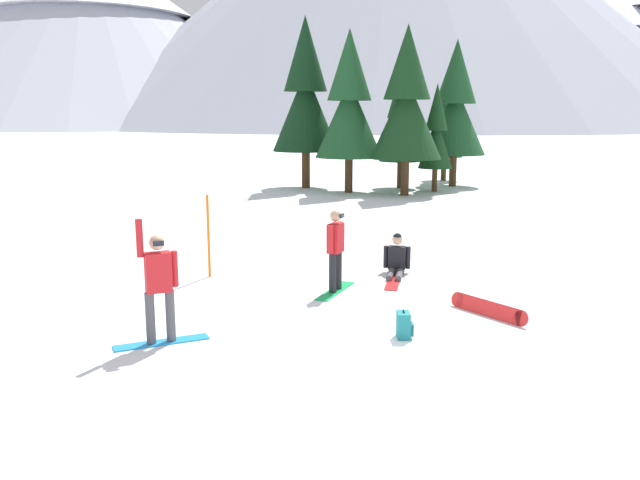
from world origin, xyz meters
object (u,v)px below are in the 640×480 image
trail_marker_pole (208,236)px  snowboarder_foreground (159,285)px  snowboarder_midground (336,249)px  backpack_teal (404,325)px  pine_tree_young (436,133)px  pine_tree_slender (401,121)px  pine_tree_broad (349,104)px  loose_snowboard_near_left (488,308)px  snowboarder_background (396,261)px  pine_tree_twin (306,96)px  pine_tree_short (445,122)px  pine_tree_tall (407,103)px  pine_tree_leaning (455,107)px

trail_marker_pole → snowboarder_foreground: bearing=-82.0°
trail_marker_pole → snowboarder_midground: bearing=-15.4°
backpack_teal → snowboarder_midground: bearing=119.2°
trail_marker_pole → pine_tree_young: size_ratio=0.37×
trail_marker_pole → pine_tree_young: (5.45, 17.53, 1.83)m
pine_tree_slender → pine_tree_broad: 3.34m
snowboarder_midground → pine_tree_young: bearing=82.4°
backpack_teal → trail_marker_pole: bearing=142.2°
snowboarder_foreground → loose_snowboard_near_left: bearing=22.8°
snowboarder_background → pine_tree_twin: bearing=106.5°
pine_tree_short → pine_tree_twin: bearing=-145.8°
snowboarder_midground → trail_marker_pole: 3.11m
pine_tree_broad → pine_tree_tall: pine_tree_tall is taller
loose_snowboard_near_left → pine_tree_twin: size_ratio=0.16×
snowboarder_foreground → pine_tree_twin: size_ratio=0.25×
snowboarder_background → pine_tree_twin: (-5.13, 17.36, 4.23)m
trail_marker_pole → backpack_teal: bearing=-37.8°
backpack_teal → pine_tree_leaning: (1.94, 23.60, 3.79)m
pine_tree_short → pine_tree_leaning: bearing=-82.7°
pine_tree_leaning → pine_tree_tall: bearing=-119.1°
snowboarder_background → backpack_teal: bearing=-86.3°
pine_tree_short → pine_tree_young: (-0.62, -5.43, -0.46)m
snowboarder_midground → snowboarder_background: snowboarder_midground is taller
pine_tree_slender → pine_tree_twin: size_ratio=0.73×
pine_tree_broad → pine_tree_young: size_ratio=1.48×
snowboarder_midground → pine_tree_twin: bearing=101.7°
loose_snowboard_near_left → pine_tree_twin: pine_tree_twin is taller
pine_tree_slender → pine_tree_leaning: 3.04m
snowboarder_background → pine_tree_slender: bearing=91.4°
snowboarder_midground → pine_tree_leaning: bearing=80.7°
pine_tree_leaning → pine_tree_tall: 4.87m
pine_tree_slender → pine_tree_twin: (-4.69, -0.61, 1.23)m
pine_tree_broad → snowboarder_background: bearing=-79.9°
backpack_teal → pine_tree_twin: (-5.41, 21.68, 4.34)m
loose_snowboard_near_left → trail_marker_pole: (-5.98, 2.06, 0.79)m
trail_marker_pole → pine_tree_leaning: 21.35m
pine_tree_young → snowboarder_midground: bearing=-97.6°
trail_marker_pole → pine_tree_leaning: bearing=72.3°
snowboarder_foreground → snowboarder_midground: size_ratio=1.19×
backpack_teal → pine_tree_slender: bearing=91.8°
pine_tree_twin → pine_tree_tall: (4.99, -2.33, -0.43)m
pine_tree_leaning → pine_tree_twin: size_ratio=0.88×
snowboarder_midground → pine_tree_young: 18.61m
pine_tree_slender → pine_tree_broad: bearing=-136.4°
snowboarder_foreground → pine_tree_young: size_ratio=0.40×
pine_tree_slender → pine_tree_leaning: bearing=26.2°
backpack_teal → pine_tree_twin: size_ratio=0.06×
snowboarder_midground → pine_tree_twin: (-3.93, 19.03, 3.65)m
pine_tree_leaning → pine_tree_young: pine_tree_leaning is taller
snowboarder_background → trail_marker_pole: trail_marker_pole is taller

